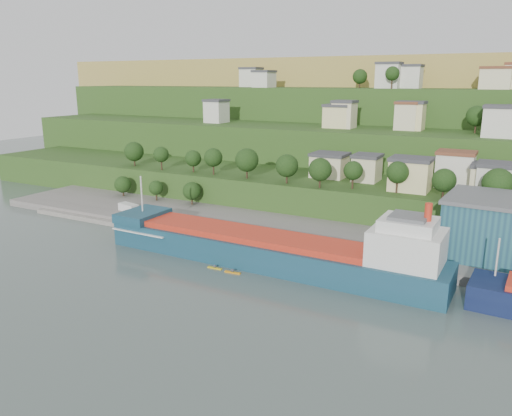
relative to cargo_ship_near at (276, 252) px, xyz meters
The scene contains 9 objects.
ground 10.36m from the cargo_ship_near, 128.77° to the right, with size 500.00×500.00×0.00m, color #455451.
quay 24.74m from the cargo_ship_near, 55.76° to the left, with size 220.00×26.00×4.00m, color slate.
pebble_beach 62.91m from the cargo_ship_near, 166.85° to the left, with size 40.00×18.00×2.40m, color slate.
hillside 161.15m from the cargo_ship_near, 92.18° to the left, with size 360.00×210.78×96.00m.
cargo_ship_near is the anchor object (origin of this frame).
caravan 55.59m from the cargo_ship_near, 165.07° to the left, with size 6.30×2.62×2.94m, color silver.
dinghy 52.13m from the cargo_ship_near, 166.86° to the left, with size 3.97×1.49×0.79m, color silver.
kayak_orange 10.26m from the cargo_ship_near, 127.95° to the right, with size 3.53×0.84×0.87m.
kayak_yellow 13.26m from the cargo_ship_near, 145.04° to the right, with size 3.32×0.64×0.83m.
Camera 1 is at (49.44, -81.75, 38.40)m, focal length 35.00 mm.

